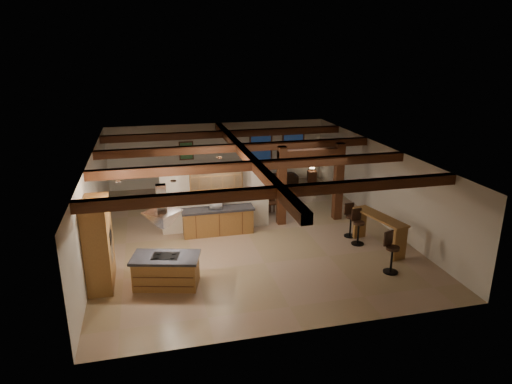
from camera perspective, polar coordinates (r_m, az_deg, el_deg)
ground at (r=16.16m, az=-1.14°, el=-5.01°), size 12.00×12.00×0.00m
room_walls at (r=15.55m, az=-1.18°, el=1.04°), size 12.00×12.00×12.00m
ceiling_beams at (r=15.29m, az=-1.21°, el=4.55°), size 10.00×12.00×0.28m
timber_posts at (r=16.70m, az=6.85°, el=2.05°), size 2.50×0.30×2.90m
partition_wall at (r=16.06m, az=-5.04°, el=-1.03°), size 3.80×0.18×2.20m
pantry_cabinet at (r=13.06m, az=-19.08°, el=-6.11°), size 0.67×1.60×2.40m
back_counter at (r=15.91m, az=-4.77°, el=-3.60°), size 2.50×0.66×0.94m
upper_display_cabinet at (r=15.65m, az=-5.01°, el=1.35°), size 1.80×0.36×0.95m
range_hood at (r=12.26m, az=-11.52°, el=-4.09°), size 1.10×1.10×1.40m
back_windows at (r=21.85m, az=2.65°, el=5.25°), size 2.70×0.07×1.70m
framed_art at (r=21.05m, az=-8.71°, el=5.12°), size 0.65×0.05×0.85m
recessed_cans at (r=13.07m, az=-10.27°, el=2.43°), size 3.16×2.46×0.03m
kitchen_island at (r=12.81m, az=-11.15°, el=-9.62°), size 1.99×1.38×0.90m
dining_table at (r=18.19m, az=-0.89°, el=-1.25°), size 1.98×1.35×0.64m
sofa at (r=21.66m, az=2.62°, el=1.81°), size 1.94×0.77×0.57m
microwave at (r=15.70m, az=-5.00°, el=-1.64°), size 0.48×0.38×0.24m
bar_counter at (r=15.17m, az=15.14°, el=-4.18°), size 0.98×2.18×1.11m
side_table at (r=22.09m, az=6.99°, el=1.96°), size 0.51×0.51×0.52m
table_lamp at (r=21.97m, az=7.04°, el=3.15°), size 0.26×0.26×0.30m
bar_stool_a at (r=13.76m, az=16.52°, el=-7.24°), size 0.46×0.47×1.23m
bar_stool_b at (r=15.38m, az=12.62°, el=-4.25°), size 0.42×0.43×1.20m
bar_stool_c at (r=15.94m, az=11.69°, el=-3.45°), size 0.40×0.40×1.16m
dining_chairs at (r=18.09m, az=-0.90°, el=-0.36°), size 1.91×1.91×1.21m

